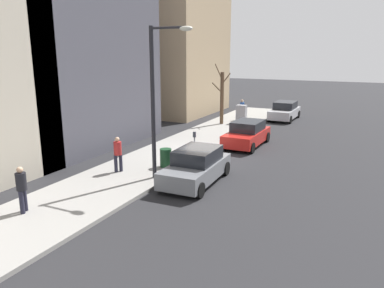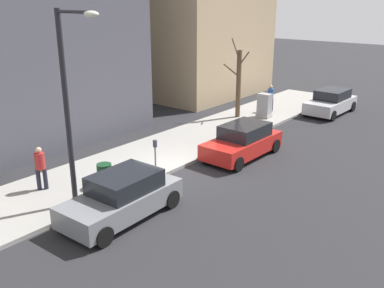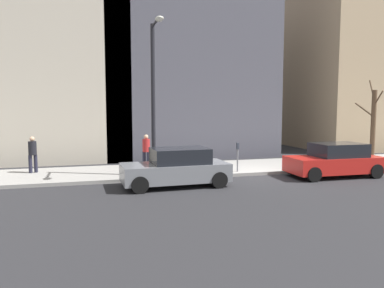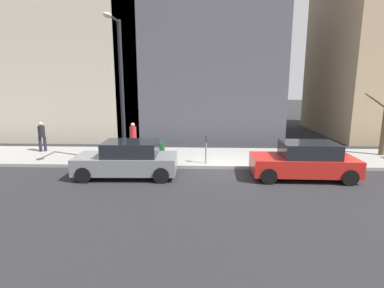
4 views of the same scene
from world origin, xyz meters
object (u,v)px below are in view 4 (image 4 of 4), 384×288
object	(u,v)px
parking_meter	(206,146)
pedestrian_midblock	(133,136)
parked_car_red	(304,161)
parked_car_grey	(128,160)
trash_bin	(159,152)
streetlamp	(120,81)
pedestrian_far_corner	(42,135)
office_tower_right	(79,33)

from	to	relation	value
parking_meter	pedestrian_midblock	size ratio (longest dim) A/B	0.81
parked_car_red	parked_car_grey	world-z (taller)	same
trash_bin	pedestrian_midblock	bearing A→B (deg)	45.63
streetlamp	pedestrian_midblock	xyz separation A→B (m)	(2.22, 0.03, -2.93)
pedestrian_far_corner	parking_meter	bearing A→B (deg)	-39.95
parked_car_grey	streetlamp	bearing A→B (deg)	19.93
streetlamp	parked_car_red	bearing A→B (deg)	-100.26
pedestrian_midblock	pedestrian_far_corner	distance (m)	5.18
parked_car_red	pedestrian_far_corner	bearing A→B (deg)	74.63
parked_car_red	trash_bin	size ratio (longest dim) A/B	4.70
parked_car_red	trash_bin	world-z (taller)	parked_car_red
streetlamp	pedestrian_far_corner	distance (m)	6.44
pedestrian_far_corner	office_tower_right	xyz separation A→B (m)	(8.56, 0.90, 6.75)
pedestrian_midblock	streetlamp	bearing A→B (deg)	125.59
parked_car_red	streetlamp	distance (m)	8.74
parking_meter	pedestrian_midblock	distance (m)	4.44
streetlamp	parked_car_grey	bearing A→B (deg)	-158.36
parked_car_grey	pedestrian_far_corner	world-z (taller)	pedestrian_far_corner
streetlamp	pedestrian_far_corner	world-z (taller)	streetlamp
streetlamp	office_tower_right	distance (m)	13.13
trash_bin	parked_car_grey	bearing A→B (deg)	154.49
trash_bin	pedestrian_midblock	distance (m)	2.35
pedestrian_far_corner	office_tower_right	bearing A→B (deg)	69.98
pedestrian_midblock	pedestrian_far_corner	world-z (taller)	same
parked_car_grey	parking_meter	bearing A→B (deg)	-64.87
parked_car_grey	pedestrian_midblock	distance (m)	3.80
pedestrian_midblock	parked_car_grey	bearing A→B (deg)	134.37
parking_meter	streetlamp	world-z (taller)	streetlamp
parked_car_grey	office_tower_right	distance (m)	15.85
parked_car_red	pedestrian_midblock	size ratio (longest dim) A/B	2.55
parked_car_red	pedestrian_midblock	xyz separation A→B (m)	(3.67, 8.01, 0.35)
parked_car_red	office_tower_right	size ratio (longest dim) A/B	0.27
pedestrian_midblock	pedestrian_far_corner	bearing A→B (deg)	32.61
parked_car_grey	streetlamp	distance (m)	3.66
pedestrian_far_corner	office_tower_right	distance (m)	10.93
parked_car_grey	parked_car_red	bearing A→B (deg)	-91.21
pedestrian_midblock	parking_meter	bearing A→B (deg)	-172.77
parking_meter	pedestrian_midblock	world-z (taller)	pedestrian_midblock
parked_car_red	pedestrian_far_corner	xyz separation A→B (m)	(3.87, 13.18, 0.35)
streetlamp	trash_bin	size ratio (longest dim) A/B	7.22
pedestrian_midblock	trash_bin	bearing A→B (deg)	170.43
parked_car_grey	pedestrian_midblock	world-z (taller)	pedestrian_midblock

